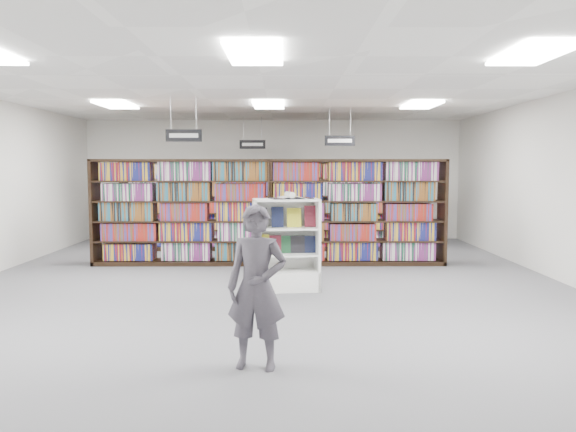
{
  "coord_description": "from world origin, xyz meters",
  "views": [
    {
      "loc": [
        0.33,
        -9.17,
        1.95
      ],
      "look_at": [
        0.37,
        0.5,
        1.1
      ],
      "focal_mm": 35.0,
      "sensor_mm": 36.0,
      "label": 1
    }
  ],
  "objects_px": {
    "bookshelf_row_near": "(269,212)",
    "endcap_display": "(286,259)",
    "open_book": "(290,197)",
    "shopper": "(257,287)"
  },
  "relations": [
    {
      "from": "bookshelf_row_near",
      "to": "endcap_display",
      "type": "bearing_deg",
      "value": -81.92
    },
    {
      "from": "endcap_display",
      "to": "open_book",
      "type": "distance_m",
      "value": 1.0
    },
    {
      "from": "bookshelf_row_near",
      "to": "endcap_display",
      "type": "distance_m",
      "value": 2.45
    },
    {
      "from": "bookshelf_row_near",
      "to": "open_book",
      "type": "height_order",
      "value": "bookshelf_row_near"
    },
    {
      "from": "endcap_display",
      "to": "bookshelf_row_near",
      "type": "bearing_deg",
      "value": 91.79
    },
    {
      "from": "bookshelf_row_near",
      "to": "endcap_display",
      "type": "xyz_separation_m",
      "value": [
        0.33,
        -2.36,
        -0.57
      ]
    },
    {
      "from": "open_book",
      "to": "shopper",
      "type": "relative_size",
      "value": 0.46
    },
    {
      "from": "bookshelf_row_near",
      "to": "open_book",
      "type": "xyz_separation_m",
      "value": [
        0.41,
        -2.34,
        0.43
      ]
    },
    {
      "from": "endcap_display",
      "to": "open_book",
      "type": "height_order",
      "value": "open_book"
    },
    {
      "from": "open_book",
      "to": "endcap_display",
      "type": "bearing_deg",
      "value": 177.05
    }
  ]
}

